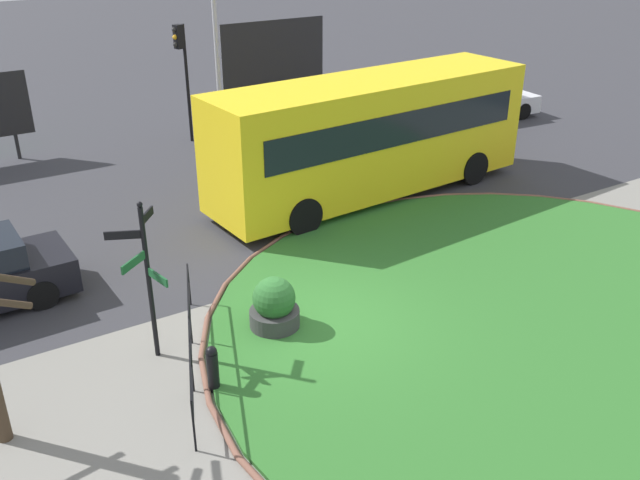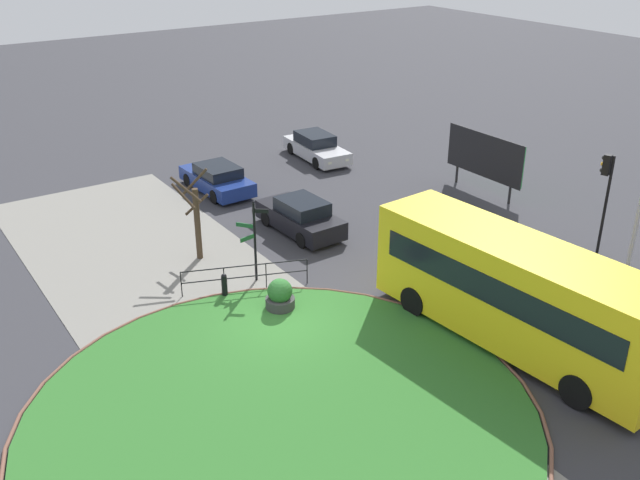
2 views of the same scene
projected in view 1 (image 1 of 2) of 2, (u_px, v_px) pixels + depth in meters
name	position (u px, v px, depth m)	size (l,w,h in m)	color
ground	(319.00, 325.00, 13.80)	(120.00, 120.00, 0.00)	#333338
sidewalk_paving	(380.00, 379.00, 12.21)	(32.00, 7.87, 0.02)	gray
grass_island	(555.00, 325.00, 13.70)	(13.67, 13.67, 0.10)	#2D6B28
grass_kerb_ring	(555.00, 325.00, 13.70)	(13.98, 13.98, 0.11)	brown
signpost_directional	(146.00, 272.00, 12.05)	(0.95, 1.05, 3.10)	black
bollard_foreground	(213.00, 369.00, 11.72)	(0.20, 0.20, 0.91)	black
railing_grass_edge	(190.00, 337.00, 12.27)	(1.63, 4.17, 0.97)	black
bus_yellow	(371.00, 135.00, 19.31)	(9.79, 3.12, 3.37)	yellow
car_trailing	(484.00, 102.00, 27.07)	(4.50, 2.06, 1.38)	silver
traffic_light_near	(182.00, 58.00, 23.35)	(0.48, 0.32, 4.04)	black
billboard_left	(273.00, 53.00, 27.16)	(4.50, 0.20, 3.63)	black
planter_near_signpost	(274.00, 307.00, 13.44)	(0.99, 0.99, 1.14)	#383838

